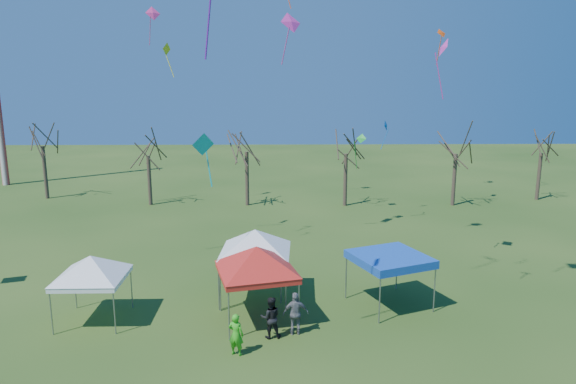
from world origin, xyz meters
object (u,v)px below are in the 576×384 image
(tree_1, at_px, (147,138))
(tent_red, at_px, (256,251))
(tree_5, at_px, (543,136))
(person_dark, at_px, (271,317))
(tree_2, at_px, (246,132))
(tree_4, at_px, (457,135))
(tent_white_mid, at_px, (255,234))
(tent_blue, at_px, (390,259))
(person_grey, at_px, (296,313))
(tree_0, at_px, (41,127))
(tree_3, at_px, (346,135))
(person_green, at_px, (236,334))
(tent_white_west, at_px, (90,260))

(tree_1, relative_size, tent_red, 1.74)
(tree_5, relative_size, person_dark, 4.25)
(tree_1, distance_m, person_dark, 26.77)
(person_dark, bearing_deg, tree_2, -89.30)
(tree_1, distance_m, tree_4, 26.13)
(tree_5, bearing_deg, tent_white_mid, -138.83)
(tree_1, bearing_deg, person_dark, -65.86)
(tree_2, bearing_deg, tent_blue, -69.15)
(tree_1, bearing_deg, person_grey, -63.58)
(tent_red, bearing_deg, tree_0, 128.80)
(tree_5, xyz_separation_m, tent_white_mid, (-24.50, -21.43, -2.50))
(tent_blue, bearing_deg, tent_red, -166.36)
(tree_3, bearing_deg, person_green, -106.52)
(tree_4, distance_m, tent_red, 27.16)
(tree_1, bearing_deg, tree_3, -2.06)
(tree_1, bearing_deg, tent_red, -65.66)
(tree_5, distance_m, person_green, 36.99)
(tree_0, bearing_deg, person_dark, -52.07)
(tent_white_mid, bearing_deg, person_grey, -64.14)
(tree_1, bearing_deg, tree_4, -1.42)
(tree_3, bearing_deg, person_dark, -104.46)
(tree_2, distance_m, person_dark, 24.46)
(tree_3, relative_size, tree_4, 1.00)
(tree_3, distance_m, tree_5, 17.81)
(tree_3, distance_m, tent_blue, 20.69)
(tree_1, xyz_separation_m, tree_5, (34.49, 1.42, -0.06))
(tree_1, bearing_deg, tent_white_mid, -63.48)
(tree_5, xyz_separation_m, person_grey, (-22.69, -25.16, -4.81))
(tent_blue, distance_m, person_dark, 6.46)
(tree_3, xyz_separation_m, tent_blue, (-0.53, -20.33, -3.81))
(person_dark, bearing_deg, tree_5, -138.00)
(tent_white_west, height_order, person_grey, tent_white_west)
(person_grey, bearing_deg, tree_1, -67.91)
(tree_4, distance_m, person_grey, 27.66)
(tent_red, distance_m, person_grey, 3.10)
(tree_2, distance_m, person_grey, 24.32)
(tree_0, height_order, person_dark, tree_0)
(tent_white_west, bearing_deg, tree_5, 36.98)
(tree_0, xyz_separation_m, tent_red, (20.22, -25.15, -3.31))
(tent_white_mid, bearing_deg, tree_0, 131.42)
(person_grey, distance_m, person_dark, 1.07)
(tree_0, height_order, tent_white_west, tree_0)
(tree_5, bearing_deg, tree_3, -173.48)
(tree_1, bearing_deg, person_green, -69.56)
(tree_4, xyz_separation_m, person_grey, (-14.33, -23.09, -5.14))
(tree_3, bearing_deg, tree_5, 6.52)
(tree_0, distance_m, tree_1, 10.47)
(tree_0, relative_size, tree_4, 1.07)
(tree_4, xyz_separation_m, person_green, (-16.67, -24.73, -5.22))
(tree_5, bearing_deg, tree_1, -177.65)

